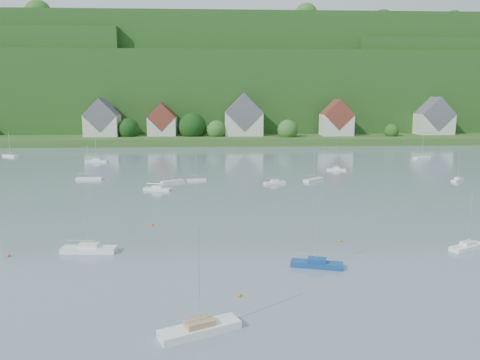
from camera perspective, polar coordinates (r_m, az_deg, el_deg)
The scene contains 16 objects.
far_shore_strip at distance 214.77m, azimuth -1.08°, elevation 5.35°, with size 600.00×60.00×3.00m, color #30501E.
forested_ridge at distance 282.51m, azimuth -1.47°, elevation 10.89°, with size 620.00×181.22×69.89m.
village_building_0 at distance 206.80m, azimuth -16.50°, elevation 6.96°, with size 14.00×10.40×16.00m.
village_building_1 at distance 204.47m, azimuth -9.48°, elevation 6.99°, with size 12.00×9.36×14.00m.
village_building_2 at distance 202.44m, azimuth 0.45°, elevation 7.53°, with size 16.00×11.44×18.00m.
village_building_3 at distance 206.76m, azimuth 11.71°, elevation 7.15°, with size 13.00×10.40×15.50m.
village_building_4 at distance 225.96m, azimuth 22.64°, elevation 6.86°, with size 15.00×10.40×16.50m.
near_sailboat_1 at distance 57.29m, azimuth 9.38°, elevation -10.02°, with size 6.40×3.33×8.33m.
near_sailboat_2 at distance 42.27m, azimuth -4.94°, elevation -17.58°, with size 7.32×4.81×9.64m.
near_sailboat_3 at distance 69.71m, azimuth 26.06°, elevation -7.26°, with size 5.78×3.89×7.64m.
near_sailboat_6 at distance 64.63m, azimuth -17.98°, elevation -7.99°, with size 7.19×2.49×9.53m.
mooring_buoy_0 at distance 49.10m, azimuth -0.07°, elevation -14.02°, with size 0.42×0.42×0.42m, color orange.
mooring_buoy_2 at distance 67.43m, azimuth 12.13°, elevation -7.37°, with size 0.41×0.41×0.41m, color orange.
mooring_buoy_3 at distance 74.92m, azimuth -10.78°, elevation -5.52°, with size 0.50×0.50×0.50m, color orange.
mooring_buoy_5 at distance 66.93m, azimuth -26.41°, elevation -8.38°, with size 0.40×0.40×0.40m, color orange.
far_sailboat_cluster at distance 130.76m, azimuth 2.67°, elevation 1.60°, with size 199.43×62.80×8.71m.
Camera 1 is at (-6.91, -13.84, 20.27)m, focal length 34.91 mm.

